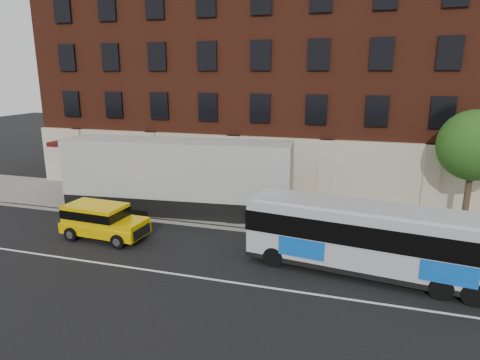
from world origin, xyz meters
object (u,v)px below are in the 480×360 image
(street_tree, at_px, (475,148))
(yellow_suv, at_px, (101,219))
(sign_pole, at_px, (69,188))
(city_bus, at_px, (377,238))
(shipping_container, at_px, (178,178))

(street_tree, height_order, yellow_suv, street_tree)
(sign_pole, bearing_deg, street_tree, 8.61)
(sign_pole, distance_m, street_tree, 22.49)
(city_bus, bearing_deg, sign_pole, 169.17)
(city_bus, height_order, shipping_container, shipping_container)
(sign_pole, relative_size, street_tree, 0.40)
(city_bus, xyz_separation_m, yellow_suv, (-13.14, 0.26, -0.62))
(street_tree, relative_size, shipping_container, 0.46)
(sign_pole, xyz_separation_m, yellow_suv, (4.29, -3.07, -0.46))
(shipping_container, bearing_deg, yellow_suv, -115.31)
(street_tree, xyz_separation_m, shipping_container, (-15.61, -1.88, -2.24))
(city_bus, bearing_deg, street_tree, 55.36)
(sign_pole, xyz_separation_m, shipping_container, (6.43, 1.45, 0.72))
(yellow_suv, height_order, shipping_container, shipping_container)
(city_bus, relative_size, yellow_suv, 2.37)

